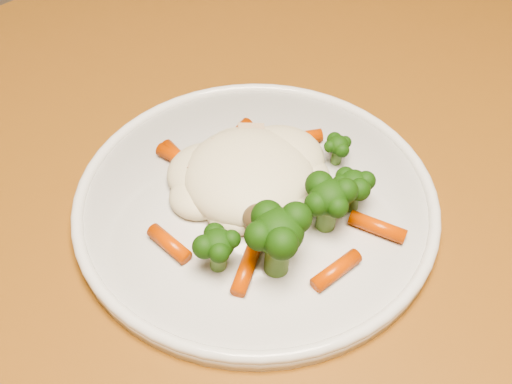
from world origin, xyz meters
TOP-DOWN VIEW (x-y plane):
  - dining_table at (-0.17, 0.17)m, footprint 1.36×1.11m
  - plate at (-0.18, 0.11)m, footprint 0.30×0.30m
  - meal at (-0.18, 0.10)m, footprint 0.19×0.20m

SIDE VIEW (x-z plane):
  - dining_table at x=-0.17m, z-range 0.27..1.02m
  - plate at x=-0.18m, z-range 0.75..0.76m
  - meal at x=-0.18m, z-range 0.76..0.81m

